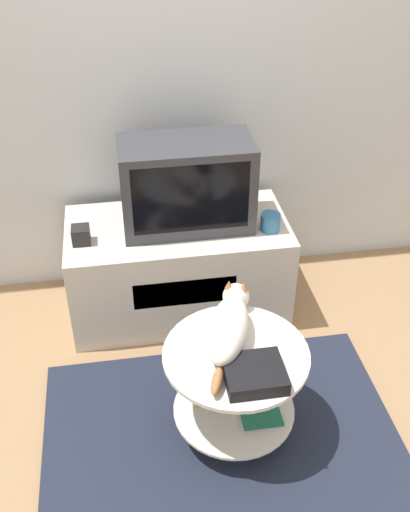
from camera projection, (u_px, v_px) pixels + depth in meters
name	position (u px, v px, depth m)	size (l,w,h in m)	color
ground_plane	(223.00, 443.00, 2.61)	(12.00, 12.00, 0.00)	#93704C
wall_back	(178.00, 51.00, 2.92)	(8.00, 0.05, 2.60)	silver
rug	(223.00, 442.00, 2.60)	(1.54, 1.13, 0.02)	#1E2333
tv_stand	(178.00, 267.00, 3.21)	(1.14, 0.58, 0.54)	beige
tv	(187.00, 185.00, 2.93)	(0.65, 0.33, 0.45)	#333338
speaker	(81.00, 235.00, 2.90)	(0.09, 0.09, 0.09)	black
mug	(270.00, 222.00, 2.99)	(0.10, 0.10, 0.09)	teal
coffee_table	(234.00, 382.00, 2.48)	(0.59, 0.59, 0.46)	#B2B2B7
dvd_box	(254.00, 374.00, 2.25)	(0.23, 0.20, 0.06)	black
cat	(229.00, 325.00, 2.41)	(0.28, 0.57, 0.14)	silver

